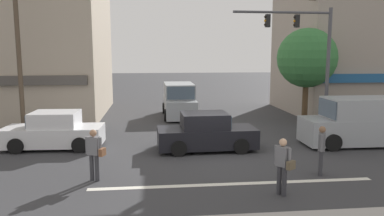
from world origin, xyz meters
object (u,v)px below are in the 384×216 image
utility_pole_far_right (318,56)px  utility_pole_near_left (18,43)px  pedestrian_far_side (94,152)px  pedestrian_mid_crossing (321,147)px  van_crossing_leftbound (179,101)px  van_crossing_center (357,123)px  street_tree (307,58)px  traffic_light_mast (310,50)px  sedan_parked_curbside (54,132)px  sedan_crossing_rightbound (206,133)px  pedestrian_foreground_with_bag (283,163)px

utility_pole_far_right → utility_pole_near_left: bearing=-172.5°
utility_pole_near_left → pedestrian_far_side: (4.41, -6.96, -3.54)m
utility_pole_far_right → pedestrian_mid_crossing: size_ratio=4.45×
utility_pole_near_left → pedestrian_mid_crossing: bearing=-31.4°
van_crossing_leftbound → van_crossing_center: (7.26, -8.25, 0.00)m
utility_pole_far_right → street_tree: bearing=-144.6°
traffic_light_mast → pedestrian_mid_crossing: (-2.07, -6.05, -3.23)m
sedan_parked_curbside → pedestrian_far_side: pedestrian_far_side is taller
pedestrian_mid_crossing → utility_pole_far_right: bearing=66.6°
sedan_crossing_rightbound → street_tree: bearing=37.8°
street_tree → sedan_crossing_rightbound: bearing=-142.2°
street_tree → van_crossing_leftbound: bearing=153.7°
traffic_light_mast → sedan_parked_curbside: traffic_light_mast is taller
street_tree → pedestrian_far_side: 13.71m
utility_pole_far_right → sedan_parked_curbside: (-13.79, -4.64, -3.15)m
utility_pole_far_right → pedestrian_far_side: (-11.45, -9.06, -2.91)m
traffic_light_mast → pedestrian_foreground_with_bag: (-3.97, -7.64, -3.22)m
sedan_parked_curbside → van_crossing_leftbound: bearing=51.1°
utility_pole_far_right → traffic_light_mast: utility_pole_far_right is taller
van_crossing_center → pedestrian_mid_crossing: 5.11m
pedestrian_foreground_with_bag → pedestrian_far_side: (-5.52, 1.85, 0.00)m
van_crossing_center → pedestrian_far_side: (-10.85, -3.52, -0.05)m
sedan_parked_curbside → pedestrian_mid_crossing: bearing=-25.6°
van_crossing_center → street_tree: bearing=94.3°
van_crossing_leftbound → pedestrian_foreground_with_bag: 13.76m
utility_pole_near_left → traffic_light_mast: utility_pole_near_left is taller
sedan_parked_curbside → pedestrian_mid_crossing: size_ratio=2.50×
sedan_parked_curbside → pedestrian_far_side: (2.34, -4.42, 0.24)m
utility_pole_far_right → pedestrian_foreground_with_bag: 12.76m
van_crossing_center → pedestrian_mid_crossing: van_crossing_center is taller
sedan_parked_curbside → traffic_light_mast: bearing=6.6°
van_crossing_leftbound → pedestrian_far_side: bearing=-107.0°
traffic_light_mast → pedestrian_foreground_with_bag: bearing=-117.5°
traffic_light_mast → van_crossing_leftbound: 8.98m
utility_pole_far_right → pedestrian_foreground_with_bag: size_ratio=4.45×
van_crossing_leftbound → van_crossing_center: size_ratio=1.00×
utility_pole_near_left → van_crossing_leftbound: (8.01, 4.81, -3.49)m
pedestrian_mid_crossing → sedan_parked_curbside: bearing=154.4°
pedestrian_foreground_with_bag → van_crossing_center: bearing=45.2°
van_crossing_leftbound → utility_pole_near_left: bearing=-149.0°
pedestrian_mid_crossing → pedestrian_far_side: bearing=178.0°
utility_pole_far_right → van_crossing_center: size_ratio=1.61×
utility_pole_far_right → van_crossing_leftbound: (-7.86, 2.71, -2.85)m
van_crossing_center → pedestrian_foreground_with_bag: 7.57m
van_crossing_center → sedan_parked_curbside: bearing=176.1°
utility_pole_near_left → pedestrian_mid_crossing: utility_pole_near_left is taller
traffic_light_mast → pedestrian_far_side: 11.58m
street_tree → pedestrian_mid_crossing: street_tree is taller
van_crossing_center → pedestrian_foreground_with_bag: (-5.33, -5.37, -0.05)m
van_crossing_center → pedestrian_foreground_with_bag: bearing=-134.8°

